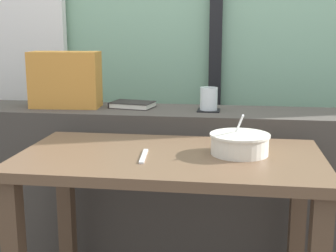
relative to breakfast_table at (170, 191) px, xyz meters
name	(u,v)px	position (x,y,z in m)	size (l,w,h in m)	color
curtain_left_panel	(18,14)	(-1.05, 1.08, 0.65)	(0.56, 0.06, 2.50)	white
window_divider_post	(216,4)	(0.10, 1.11, 0.70)	(0.07, 0.05, 2.60)	black
dark_console_ledge	(183,194)	(-0.01, 0.53, -0.20)	(2.80, 0.34, 0.80)	#423D38
breakfast_table	(170,191)	(0.00, 0.00, 0.00)	(1.06, 0.58, 0.74)	brown
coaster_square	(209,110)	(0.10, 0.52, 0.20)	(0.10, 0.10, 0.01)	black
juice_glass	(209,100)	(0.10, 0.52, 0.25)	(0.08, 0.08, 0.10)	white
closed_book	(132,105)	(-0.26, 0.56, 0.21)	(0.22, 0.17, 0.03)	black
throw_pillow	(65,80)	(-0.57, 0.53, 0.33)	(0.32, 0.14, 0.26)	#D18938
soup_bowl	(240,144)	(0.24, 0.04, 0.17)	(0.21, 0.21, 0.15)	silver
fork_utensil	(144,156)	(-0.08, -0.05, 0.14)	(0.02, 0.17, 0.01)	silver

